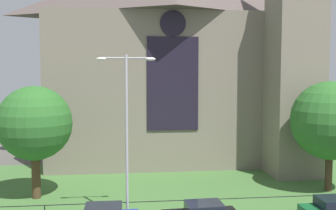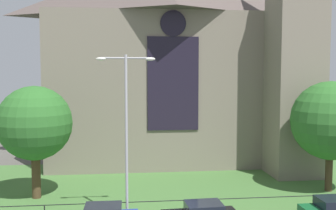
# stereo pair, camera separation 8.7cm
# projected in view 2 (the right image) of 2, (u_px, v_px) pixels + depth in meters

# --- Properties ---
(ground) EXTENTS (160.00, 160.00, 0.00)m
(ground) POSITION_uv_depth(u_px,v_px,m) (156.00, 184.00, 32.00)
(ground) COLOR #56544C
(grass_verge) EXTENTS (120.00, 20.00, 0.01)m
(grass_verge) POSITION_uv_depth(u_px,v_px,m) (158.00, 192.00, 30.02)
(grass_verge) COLOR #477538
(grass_verge) RESTS_ON ground
(church_building) EXTENTS (23.20, 16.20, 26.00)m
(church_building) POSITION_uv_depth(u_px,v_px,m) (174.00, 56.00, 40.47)
(church_building) COLOR gray
(church_building) RESTS_ON ground
(iron_railing) EXTENTS (35.49, 0.07, 1.13)m
(iron_railing) POSITION_uv_depth(u_px,v_px,m) (196.00, 202.00, 24.69)
(iron_railing) COLOR black
(iron_railing) RESTS_ON ground
(tree_left_near) EXTENTS (5.11, 5.11, 7.80)m
(tree_left_near) POSITION_uv_depth(u_px,v_px,m) (35.00, 123.00, 28.21)
(tree_left_near) COLOR #4C3823
(tree_left_near) RESTS_ON ground
(tree_right_near) EXTENTS (5.73, 5.73, 8.08)m
(tree_right_near) POSITION_uv_depth(u_px,v_px,m) (331.00, 121.00, 29.87)
(tree_right_near) COLOR #423021
(tree_right_near) RESTS_ON ground
(streetlamp_near) EXTENTS (3.37, 0.26, 9.74)m
(streetlamp_near) POSITION_uv_depth(u_px,v_px,m) (126.00, 119.00, 23.71)
(streetlamp_near) COLOR #B2B2B7
(streetlamp_near) RESTS_ON ground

